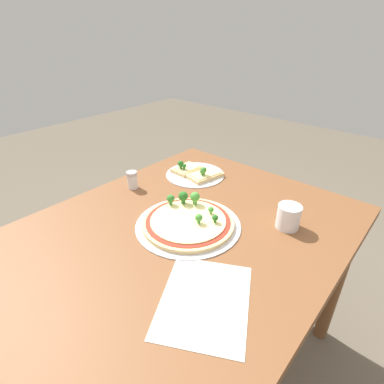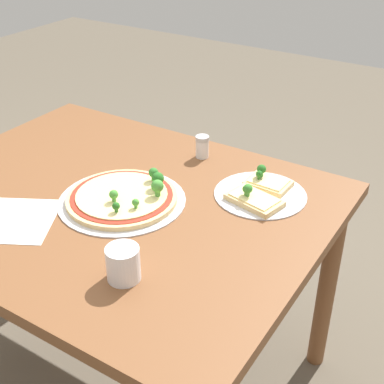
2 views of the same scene
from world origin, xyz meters
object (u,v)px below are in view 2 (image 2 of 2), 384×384
dining_table (113,222)px  drinking_cup (123,264)px  pizza_tray_whole (124,197)px  condiment_shaker (202,147)px  pizza_tray_slice (260,192)px

dining_table → drinking_cup: bearing=134.8°
dining_table → pizza_tray_whole: bearing=-174.3°
drinking_cup → condiment_shaker: bearing=-75.0°
pizza_tray_whole → condiment_shaker: (-0.05, -0.35, 0.02)m
pizza_tray_whole → pizza_tray_slice: 0.39m
dining_table → pizza_tray_slice: (-0.36, -0.24, 0.10)m
pizza_tray_whole → condiment_shaker: size_ratio=4.88×
pizza_tray_slice → drinking_cup: 0.51m
pizza_tray_whole → pizza_tray_slice: bearing=-143.5°
pizza_tray_whole → pizza_tray_slice: size_ratio=1.35×
dining_table → condiment_shaker: 0.39m
pizza_tray_slice → drinking_cup: bearing=78.3°
condiment_shaker → pizza_tray_whole: bearing=82.7°
drinking_cup → condiment_shaker: drinking_cup is taller
pizza_tray_slice → dining_table: bearing=33.3°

